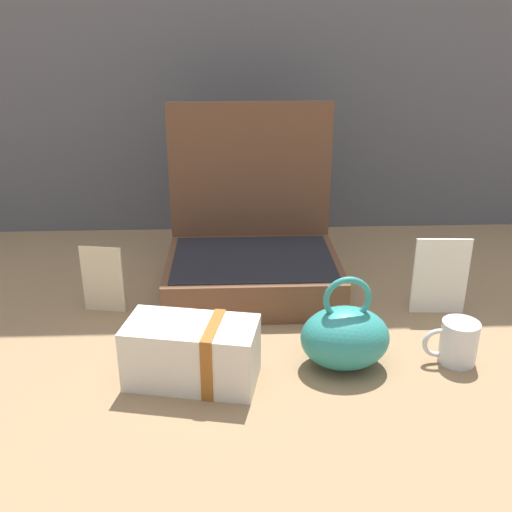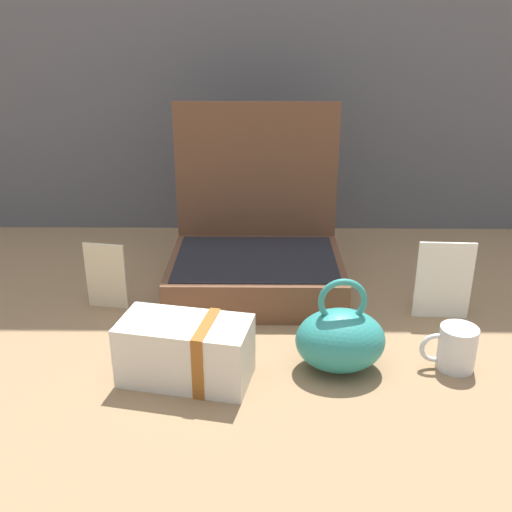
{
  "view_description": "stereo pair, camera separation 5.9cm",
  "coord_description": "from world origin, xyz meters",
  "px_view_note": "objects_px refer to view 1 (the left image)",
  "views": [
    {
      "loc": [
        -0.05,
        -1.12,
        0.6
      ],
      "look_at": [
        0.0,
        -0.02,
        0.14
      ],
      "focal_mm": 41.18,
      "sensor_mm": 36.0,
      "label": 1
    },
    {
      "loc": [
        0.01,
        -1.12,
        0.6
      ],
      "look_at": [
        0.0,
        -0.02,
        0.14
      ],
      "focal_mm": 41.18,
      "sensor_mm": 36.0,
      "label": 2
    }
  ],
  "objects_px": {
    "cream_toiletry_bag": "(194,353)",
    "coffee_mug": "(457,342)",
    "info_card_left": "(103,279)",
    "open_suitcase": "(254,251)",
    "teal_pouch_handbag": "(345,337)",
    "poster_card_right": "(440,276)"
  },
  "relations": [
    {
      "from": "teal_pouch_handbag",
      "to": "cream_toiletry_bag",
      "type": "relative_size",
      "value": 0.73
    },
    {
      "from": "coffee_mug",
      "to": "info_card_left",
      "type": "distance_m",
      "value": 0.73
    },
    {
      "from": "teal_pouch_handbag",
      "to": "info_card_left",
      "type": "bearing_deg",
      "value": 153.67
    },
    {
      "from": "open_suitcase",
      "to": "teal_pouch_handbag",
      "type": "relative_size",
      "value": 2.31
    },
    {
      "from": "open_suitcase",
      "to": "info_card_left",
      "type": "distance_m",
      "value": 0.35
    },
    {
      "from": "cream_toiletry_bag",
      "to": "info_card_left",
      "type": "height_order",
      "value": "info_card_left"
    },
    {
      "from": "open_suitcase",
      "to": "teal_pouch_handbag",
      "type": "height_order",
      "value": "open_suitcase"
    },
    {
      "from": "info_card_left",
      "to": "cream_toiletry_bag",
      "type": "bearing_deg",
      "value": -42.73
    },
    {
      "from": "cream_toiletry_bag",
      "to": "coffee_mug",
      "type": "xyz_separation_m",
      "value": [
        0.48,
        0.04,
        -0.01
      ]
    },
    {
      "from": "cream_toiletry_bag",
      "to": "poster_card_right",
      "type": "xyz_separation_m",
      "value": [
        0.51,
        0.23,
        0.03
      ]
    },
    {
      "from": "coffee_mug",
      "to": "poster_card_right",
      "type": "height_order",
      "value": "poster_card_right"
    },
    {
      "from": "open_suitcase",
      "to": "cream_toiletry_bag",
      "type": "height_order",
      "value": "open_suitcase"
    },
    {
      "from": "cream_toiletry_bag",
      "to": "info_card_left",
      "type": "relative_size",
      "value": 1.64
    },
    {
      "from": "teal_pouch_handbag",
      "to": "cream_toiletry_bag",
      "type": "height_order",
      "value": "teal_pouch_handbag"
    },
    {
      "from": "teal_pouch_handbag",
      "to": "poster_card_right",
      "type": "distance_m",
      "value": 0.31
    },
    {
      "from": "coffee_mug",
      "to": "info_card_left",
      "type": "relative_size",
      "value": 0.69
    },
    {
      "from": "open_suitcase",
      "to": "coffee_mug",
      "type": "distance_m",
      "value": 0.5
    },
    {
      "from": "open_suitcase",
      "to": "cream_toiletry_bag",
      "type": "xyz_separation_m",
      "value": [
        -0.12,
        -0.39,
        -0.03
      ]
    },
    {
      "from": "cream_toiletry_bag",
      "to": "poster_card_right",
      "type": "height_order",
      "value": "poster_card_right"
    },
    {
      "from": "cream_toiletry_bag",
      "to": "coffee_mug",
      "type": "distance_m",
      "value": 0.48
    },
    {
      "from": "open_suitcase",
      "to": "cream_toiletry_bag",
      "type": "relative_size",
      "value": 1.69
    },
    {
      "from": "cream_toiletry_bag",
      "to": "coffee_mug",
      "type": "bearing_deg",
      "value": 4.59
    }
  ]
}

